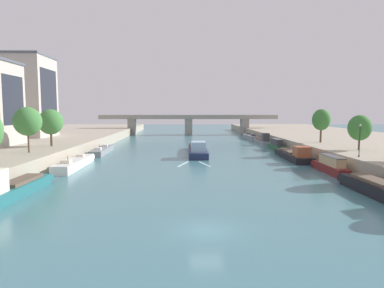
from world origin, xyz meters
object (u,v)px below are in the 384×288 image
object	(u,v)px
moored_boat_right_second	(294,155)
tree_right_far	(321,120)
moored_boat_right_gap_after	(276,145)
barge_midriver	(197,150)
bridge_far	(188,122)
moored_boat_left_upstream	(102,150)
tree_left_nearest	(28,121)
lamppost_right_bank	(360,139)
tree_right_end_of_row	(360,128)
moored_boat_right_far	(330,165)
moored_boat_left_lone	(75,163)
moored_boat_right_midway	(262,141)
tree_left_past_mid	(51,122)
moored_boat_right_downstream	(383,189)
moored_boat_left_midway	(14,187)
moored_boat_right_end	(250,137)

from	to	relation	value
moored_boat_right_second	tree_right_far	xyz separation A→B (m)	(7.41, 6.31, 6.25)
tree_right_far	moored_boat_right_gap_after	bearing A→B (deg)	125.46
barge_midriver	bridge_far	bearing A→B (deg)	91.10
moored_boat_left_upstream	tree_left_nearest	bearing A→B (deg)	-107.98
lamppost_right_bank	moored_boat_left_upstream	bearing A→B (deg)	148.24
tree_right_end_of_row	bridge_far	world-z (taller)	tree_right_end_of_row
moored_boat_left_upstream	moored_boat_right_far	world-z (taller)	moored_boat_right_far
moored_boat_left_lone	moored_boat_left_upstream	xyz separation A→B (m)	(-0.10, 18.45, -0.08)
moored_boat_right_gap_after	bridge_far	world-z (taller)	bridge_far
moored_boat_right_gap_after	moored_boat_right_midway	bearing A→B (deg)	89.52
tree_left_nearest	tree_left_past_mid	distance (m)	9.81
tree_right_far	bridge_far	distance (m)	65.50
moored_boat_left_upstream	moored_boat_right_downstream	distance (m)	53.85
moored_boat_left_upstream	moored_boat_right_second	xyz separation A→B (m)	(37.67, -10.30, 0.27)
moored_boat_right_downstream	tree_left_past_mid	xyz separation A→B (m)	(-44.57, 28.33, 5.95)
barge_midriver	tree_right_far	size ratio (longest dim) A/B	3.04
moored_boat_left_lone	moored_boat_right_downstream	distance (m)	42.65
moored_boat_left_lone	bridge_far	distance (m)	76.99
bridge_far	tree_left_past_mid	bearing A→B (deg)	-111.32
moored_boat_right_gap_after	moored_boat_right_downstream	bearing A→B (deg)	-90.87
moored_boat_right_second	bridge_far	size ratio (longest dim) A/B	0.25
moored_boat_left_midway	tree_left_nearest	xyz separation A→B (m)	(-6.05, 17.19, 6.32)
moored_boat_left_midway	moored_boat_right_midway	bearing A→B (deg)	55.28
moored_boat_right_far	tree_left_past_mid	distance (m)	47.73
lamppost_right_bank	moored_boat_right_downstream	bearing A→B (deg)	-107.18
moored_boat_left_midway	tree_left_nearest	bearing A→B (deg)	109.38
moored_boat_left_lone	tree_left_nearest	bearing A→B (deg)	-168.46
moored_boat_right_far	tree_right_far	size ratio (longest dim) A/B	1.56
moored_boat_right_far	tree_left_nearest	distance (m)	45.56
tree_right_end_of_row	lamppost_right_bank	size ratio (longest dim) A/B	1.26
tree_left_nearest	tree_right_end_of_row	distance (m)	52.41
moored_boat_right_end	tree_left_past_mid	size ratio (longest dim) A/B	2.05
moored_boat_left_lone	tree_right_end_of_row	size ratio (longest dim) A/B	2.70
barge_midriver	moored_boat_right_downstream	world-z (taller)	moored_boat_right_downstream
tree_right_far	moored_boat_left_lone	bearing A→B (deg)	-162.18
moored_boat_left_midway	tree_left_past_mid	bearing A→B (deg)	103.27
tree_left_nearest	tree_right_far	world-z (taller)	tree_left_nearest
barge_midriver	moored_boat_left_upstream	distance (m)	20.28
moored_boat_right_end	lamppost_right_bank	size ratio (longest dim) A/B	3.02
barge_midriver	bridge_far	distance (m)	58.43
moored_boat_left_upstream	moored_boat_right_downstream	size ratio (longest dim) A/B	1.10
tree_left_nearest	tree_left_past_mid	world-z (taller)	tree_left_nearest
moored_boat_right_gap_after	tree_right_end_of_row	size ratio (longest dim) A/B	1.78
moored_boat_left_midway	tree_left_nearest	size ratio (longest dim) A/B	1.90
moored_boat_left_midway	moored_boat_left_lone	distance (m)	18.53
tree_left_past_mid	tree_right_end_of_row	distance (m)	53.21
moored_boat_right_downstream	moored_boat_right_far	xyz separation A→B (m)	(0.67, 14.32, 0.09)
barge_midriver	moored_boat_right_midway	distance (m)	28.36
moored_boat_right_end	tree_left_past_mid	world-z (taller)	tree_left_past_mid
barge_midriver	moored_boat_left_lone	bearing A→B (deg)	-141.05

